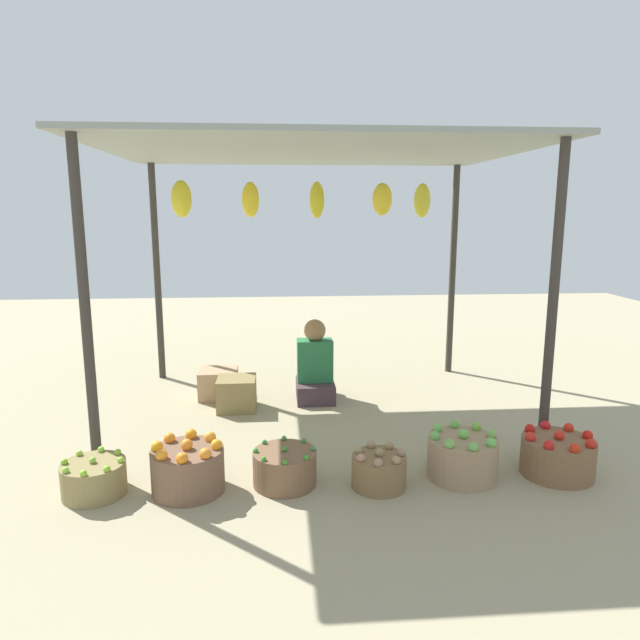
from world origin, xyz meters
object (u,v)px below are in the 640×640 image
(basket_limes, at_px, (94,478))
(basket_green_apples, at_px, (462,456))
(basket_potatoes, at_px, (379,470))
(wooden_crate_near_vendor, at_px, (237,393))
(wooden_crate_stacked_rear, at_px, (219,383))
(basket_oranges, at_px, (188,468))
(basket_green_chilies, at_px, (285,467))
(basket_red_tomatoes, at_px, (558,456))
(vendor_person, at_px, (315,369))

(basket_limes, xyz_separation_m, basket_green_apples, (2.43, 0.06, 0.04))
(basket_limes, relative_size, basket_potatoes, 1.12)
(wooden_crate_near_vendor, bearing_deg, wooden_crate_stacked_rear, 119.75)
(basket_limes, bearing_deg, wooden_crate_stacked_rear, 72.24)
(basket_oranges, bearing_deg, basket_potatoes, -1.88)
(basket_green_chilies, bearing_deg, basket_green_apples, 0.54)
(basket_limes, distance_m, basket_red_tomatoes, 3.10)
(basket_limes, bearing_deg, basket_green_chilies, 2.07)
(basket_green_chilies, distance_m, wooden_crate_near_vendor, 1.55)
(basket_oranges, xyz_separation_m, basket_potatoes, (1.25, -0.04, -0.04))
(basket_green_chilies, height_order, wooden_crate_stacked_rear, wooden_crate_stacked_rear)
(vendor_person, height_order, basket_oranges, vendor_person)
(basket_potatoes, bearing_deg, basket_red_tomatoes, 3.67)
(vendor_person, height_order, basket_green_chilies, vendor_person)
(wooden_crate_stacked_rear, bearing_deg, basket_limes, -107.76)
(basket_limes, xyz_separation_m, basket_green_chilies, (1.22, 0.04, 0.01))
(basket_red_tomatoes, xyz_separation_m, wooden_crate_stacked_rear, (-2.50, 1.85, 0.00))
(basket_limes, height_order, wooden_crate_near_vendor, wooden_crate_near_vendor)
(basket_oranges, relative_size, basket_green_apples, 0.99)
(basket_oranges, relative_size, basket_potatoes, 1.30)
(basket_green_chilies, bearing_deg, basket_limes, -177.93)
(basket_green_apples, height_order, wooden_crate_stacked_rear, basket_green_apples)
(basket_oranges, distance_m, basket_potatoes, 1.25)
(basket_oranges, xyz_separation_m, wooden_crate_stacked_rear, (0.01, 1.89, -0.01))
(basket_red_tomatoes, distance_m, wooden_crate_near_vendor, 2.74)
(vendor_person, xyz_separation_m, basket_green_chilies, (-0.32, -1.73, -0.18))
(basket_limes, distance_m, basket_green_chilies, 1.22)
(wooden_crate_near_vendor, bearing_deg, vendor_person, 17.54)
(basket_green_apples, relative_size, wooden_crate_stacked_rear, 1.29)
(basket_limes, bearing_deg, basket_potatoes, -1.16)
(basket_oranges, height_order, wooden_crate_stacked_rear, basket_oranges)
(basket_oranges, xyz_separation_m, basket_green_apples, (1.84, 0.05, -0.01))
(basket_red_tomatoes, xyz_separation_m, wooden_crate_near_vendor, (-2.30, 1.50, 0.01))
(basket_limes, relative_size, wooden_crate_stacked_rear, 1.10)
(basket_green_apples, relative_size, wooden_crate_near_vendor, 1.35)
(basket_red_tomatoes, bearing_deg, basket_potatoes, -176.33)
(basket_limes, height_order, basket_oranges, basket_oranges)
(vendor_person, xyz_separation_m, basket_red_tomatoes, (1.56, -1.73, -0.16))
(basket_potatoes, bearing_deg, basket_oranges, 178.12)
(vendor_person, xyz_separation_m, basket_potatoes, (0.30, -1.81, -0.18))
(vendor_person, bearing_deg, basket_green_chilies, -100.49)
(vendor_person, bearing_deg, basket_limes, -131.04)
(basket_potatoes, height_order, wooden_crate_near_vendor, wooden_crate_near_vendor)
(basket_red_tomatoes, bearing_deg, basket_limes, -179.20)
(basket_potatoes, bearing_deg, wooden_crate_stacked_rear, 122.67)
(basket_green_apples, distance_m, wooden_crate_near_vendor, 2.20)
(wooden_crate_stacked_rear, bearing_deg, basket_green_chilies, -71.51)
(basket_red_tomatoes, bearing_deg, wooden_crate_stacked_rear, 143.52)
(basket_oranges, bearing_deg, basket_limes, -179.65)
(wooden_crate_stacked_rear, bearing_deg, wooden_crate_near_vendor, -60.25)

